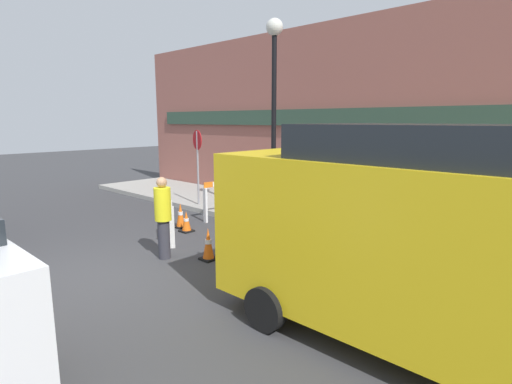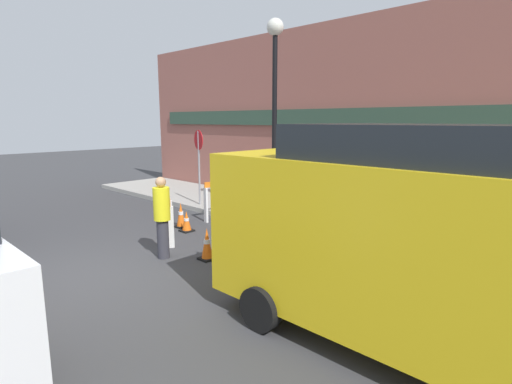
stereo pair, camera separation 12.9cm
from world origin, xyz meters
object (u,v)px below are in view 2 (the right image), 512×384
(stop_sign, at_px, (199,155))
(person_worker, at_px, (162,215))
(streetlamp_post, at_px, (275,92))
(work_van, at_px, (417,232))
(person_pedestrian, at_px, (378,188))

(stop_sign, height_order, person_worker, stop_sign)
(stop_sign, relative_size, person_worker, 1.39)
(person_worker, bearing_deg, streetlamp_post, 7.88)
(stop_sign, distance_m, person_worker, 4.56)
(streetlamp_post, distance_m, work_van, 6.76)
(stop_sign, bearing_deg, work_van, 173.13)
(stop_sign, height_order, work_van, work_van)
(streetlamp_post, xyz_separation_m, person_worker, (0.48, -3.88, -2.57))
(person_pedestrian, height_order, work_van, work_van)
(stop_sign, xyz_separation_m, person_worker, (3.03, -3.32, -0.79))
(person_worker, relative_size, work_van, 0.32)
(stop_sign, distance_m, work_van, 8.48)
(stop_sign, relative_size, work_van, 0.45)
(streetlamp_post, relative_size, stop_sign, 2.25)
(person_worker, xyz_separation_m, work_van, (4.89, 0.28, 0.56))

